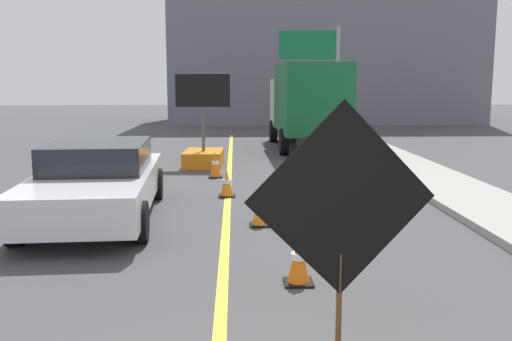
{
  "coord_description": "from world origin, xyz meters",
  "views": [
    {
      "loc": [
        0.16,
        -2.43,
        2.46
      ],
      "look_at": [
        0.41,
        4.31,
        1.41
      ],
      "focal_mm": 39.82,
      "sensor_mm": 36.0,
      "label": 1
    }
  ],
  "objects": [
    {
      "name": "traffic_cone_curbside",
      "position": [
        -0.35,
        12.24,
        0.33
      ],
      "size": [
        0.36,
        0.36,
        0.68
      ],
      "color": "black",
      "rests_on": "ground"
    },
    {
      "name": "box_truck",
      "position": [
        2.85,
        18.65,
        1.71
      ],
      "size": [
        2.47,
        6.73,
        3.11
      ],
      "color": "black",
      "rests_on": "ground"
    },
    {
      "name": "lane_center_stripe",
      "position": [
        0.0,
        6.0,
        0.0
      ],
      "size": [
        0.14,
        36.0,
        0.01
      ],
      "primitive_type": "cube",
      "color": "yellow",
      "rests_on": "ground"
    },
    {
      "name": "pickup_car",
      "position": [
        -2.34,
        7.82,
        0.7
      ],
      "size": [
        2.33,
        5.17,
        1.38
      ],
      "color": "silver",
      "rests_on": "ground"
    },
    {
      "name": "traffic_cone_mid_lane",
      "position": [
        0.59,
        7.15,
        0.3
      ],
      "size": [
        0.36,
        0.36,
        0.61
      ],
      "color": "black",
      "rests_on": "ground"
    },
    {
      "name": "traffic_cone_near_sign",
      "position": [
        0.94,
        4.26,
        0.3
      ],
      "size": [
        0.36,
        0.36,
        0.62
      ],
      "color": "black",
      "rests_on": "ground"
    },
    {
      "name": "roadwork_sign",
      "position": [
        1.04,
        2.1,
        1.47
      ],
      "size": [
        1.62,
        0.27,
        2.33
      ],
      "color": "#593819",
      "rests_on": "ground"
    },
    {
      "name": "far_building_block",
      "position": [
        5.63,
        34.13,
        5.28
      ],
      "size": [
        18.5,
        8.71,
        10.56
      ],
      "primitive_type": "cube",
      "color": "slate",
      "rests_on": "ground"
    },
    {
      "name": "highway_guide_sign",
      "position": [
        4.12,
        23.93,
        3.42
      ],
      "size": [
        2.79,
        0.21,
        5.0
      ],
      "color": "gray",
      "rests_on": "ground"
    },
    {
      "name": "traffic_cone_far_lane",
      "position": [
        -0.02,
        9.71,
        0.29
      ],
      "size": [
        0.36,
        0.36,
        0.58
      ],
      "color": "black",
      "rests_on": "ground"
    },
    {
      "name": "arrow_board_trailer",
      "position": [
        -0.77,
        14.33,
        0.48
      ],
      "size": [
        1.6,
        1.85,
        2.7
      ],
      "color": "orange",
      "rests_on": "ground"
    }
  ]
}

